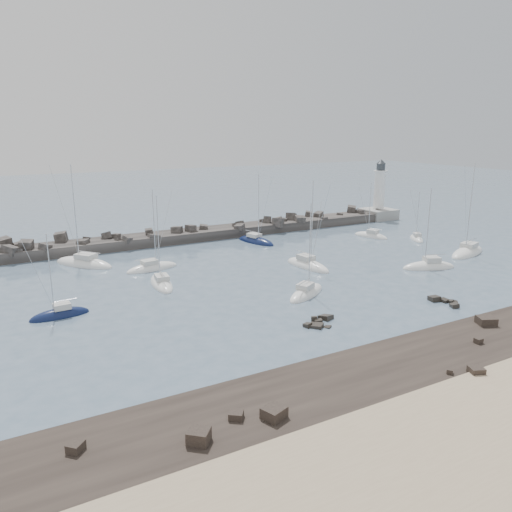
{
  "coord_description": "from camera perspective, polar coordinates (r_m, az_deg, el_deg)",
  "views": [
    {
      "loc": [
        -34.97,
        -50.51,
        21.12
      ],
      "look_at": [
        -0.47,
        12.0,
        2.62
      ],
      "focal_mm": 35.0,
      "sensor_mm": 36.0,
      "label": 1
    }
  ],
  "objects": [
    {
      "name": "rock_shelf",
      "position": [
        49.91,
        20.29,
        -11.46
      ],
      "size": [
        140.0,
        12.0,
        2.01
      ],
      "color": "black",
      "rests_on": "ground"
    },
    {
      "name": "sailboat_6",
      "position": [
        65.23,
        5.78,
        -4.31
      ],
      "size": [
        8.29,
        6.21,
        12.92
      ],
      "color": "white",
      "rests_on": "ground"
    },
    {
      "name": "sailboat_8",
      "position": [
        81.29,
        19.14,
        -1.24
      ],
      "size": [
        8.79,
        5.32,
        13.5
      ],
      "color": "white",
      "rests_on": "ground"
    },
    {
      "name": "sailboat_4",
      "position": [
        77.88,
        -11.79,
        -1.42
      ],
      "size": [
        8.62,
        3.72,
        13.16
      ],
      "color": "white",
      "rests_on": "ground"
    },
    {
      "name": "sailboat_1",
      "position": [
        83.17,
        -19.06,
        -0.89
      ],
      "size": [
        9.22,
        10.53,
        16.89
      ],
      "color": "white",
      "rests_on": "ground"
    },
    {
      "name": "sailboat_10",
      "position": [
        92.92,
        23.0,
        0.31
      ],
      "size": [
        11.09,
        6.36,
        16.67
      ],
      "color": "white",
      "rests_on": "ground"
    },
    {
      "name": "ground",
      "position": [
        64.97,
        5.51,
        -4.51
      ],
      "size": [
        400.0,
        400.0,
        0.0
      ],
      "primitive_type": "plane",
      "color": "slate",
      "rests_on": "ground"
    },
    {
      "name": "sailboat_11",
      "position": [
        101.13,
        17.87,
        1.84
      ],
      "size": [
        4.86,
        6.29,
        10.0
      ],
      "color": "white",
      "rests_on": "ground"
    },
    {
      "name": "sailboat_2",
      "position": [
        61.9,
        -21.5,
        -6.34
      ],
      "size": [
        6.74,
        2.47,
        10.72
      ],
      "color": "#0F1A40",
      "rests_on": "ground"
    },
    {
      "name": "rock_cluster_near",
      "position": [
        56.32,
        7.31,
        -7.57
      ],
      "size": [
        4.53,
        3.53,
        1.1
      ],
      "color": "black",
      "rests_on": "ground"
    },
    {
      "name": "sailboat_9",
      "position": [
        101.36,
        12.99,
        2.2
      ],
      "size": [
        4.36,
        7.63,
        11.63
      ],
      "color": "white",
      "rests_on": "ground"
    },
    {
      "name": "sailboat_7",
      "position": [
        94.18,
        -0.02,
        1.65
      ],
      "size": [
        5.0,
        9.4,
        14.15
      ],
      "color": "#0F1A40",
      "rests_on": "ground"
    },
    {
      "name": "sailboat_3",
      "position": [
        70.0,
        -10.74,
        -3.18
      ],
      "size": [
        3.57,
        8.65,
        13.26
      ],
      "color": "white",
      "rests_on": "ground"
    },
    {
      "name": "sailboat_5",
      "position": [
        78.04,
        5.91,
        -1.14
      ],
      "size": [
        3.95,
        9.49,
        14.63
      ],
      "color": "white",
      "rests_on": "ground"
    },
    {
      "name": "breakwater",
      "position": [
        94.81,
        -11.64,
        1.57
      ],
      "size": [
        115.0,
        7.73,
        4.95
      ],
      "color": "#312E2B",
      "rests_on": "ground"
    },
    {
      "name": "lighthouse",
      "position": [
        121.98,
        13.82,
        5.61
      ],
      "size": [
        7.0,
        7.0,
        14.6
      ],
      "color": "gray",
      "rests_on": "ground"
    },
    {
      "name": "rock_cluster_far",
      "position": [
        66.31,
        20.47,
        -4.87
      ],
      "size": [
        2.74,
        4.24,
        1.05
      ],
      "color": "black",
      "rests_on": "ground"
    }
  ]
}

